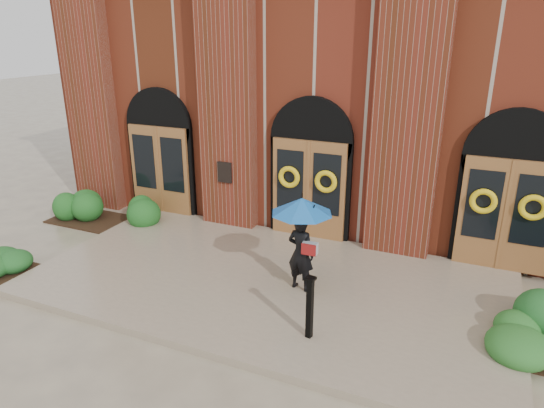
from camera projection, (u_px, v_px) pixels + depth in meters
The scene contains 9 objects.
ground at pixel (264, 289), 10.28m from camera, with size 90.00×90.00×0.00m, color gray.
landing at pixel (267, 282), 10.38m from camera, with size 10.00×5.30×0.15m, color gray.
church_building at pixel (369, 81), 16.65m from camera, with size 16.20×12.53×7.00m.
man_with_umbrella at pixel (302, 226), 9.53m from camera, with size 1.42×1.42×1.97m.
metal_post at pixel (310, 306), 8.22m from camera, with size 0.18×0.18×1.16m.
hedge_wall_left at pixel (105, 210), 13.61m from camera, with size 3.04×1.21×0.78m, color #1B511B.
hedge_wall_right at pixel (541, 315), 8.61m from camera, with size 3.13×1.25×0.80m, color #1D5220.
hedge_front_left at pixel (0, 264), 10.83m from camera, with size 1.32×1.13×0.47m, color #1B4F1D.
hedge_front_right at pixel (535, 336), 8.27m from camera, with size 1.45×1.24×0.51m, color #245B20.
Camera 1 is at (3.79, -8.22, 5.20)m, focal length 32.00 mm.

